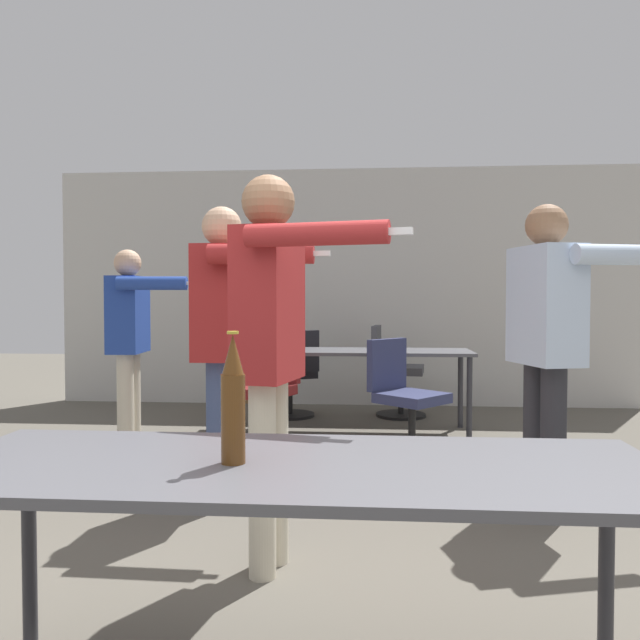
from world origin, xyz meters
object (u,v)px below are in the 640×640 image
Objects in this scene: person_far_watching at (225,325)px; person_right_polo at (130,330)px; person_left_plaid at (272,329)px; office_chair_side_rolled at (394,373)px; person_near_casual at (548,328)px; office_chair_mid_tucked at (264,394)px; office_chair_near_pushed at (404,400)px; office_chair_far_right at (292,377)px; beer_bottle at (233,401)px.

person_right_polo is at bearing -137.92° from person_far_watching.
office_chair_side_rolled is at bearing -178.61° from person_left_plaid.
person_near_casual reaches higher than office_chair_side_rolled.
person_left_plaid reaches higher than office_chair_side_rolled.
person_right_polo is at bearing -133.54° from person_left_plaid.
office_chair_mid_tucked is (-0.42, 2.27, -0.64)m from person_left_plaid.
person_far_watching reaches higher than office_chair_mid_tucked.
office_chair_near_pushed is 1.14m from office_chair_mid_tucked.
office_chair_far_right is at bearing -66.45° from office_chair_mid_tucked.
person_left_plaid is at bearing -110.50° from office_chair_far_right.
person_near_casual is at bearing 21.52° from office_chair_side_rolled.
person_far_watching reaches higher than person_near_casual.
person_right_polo reaches higher than office_chair_far_right.
office_chair_near_pushed is 0.95× the size of office_chair_mid_tucked.
office_chair_side_rolled is 1.89m from office_chair_mid_tucked.
person_near_casual reaches higher than office_chair_near_pushed.
person_far_watching is 1.88× the size of office_chair_mid_tucked.
person_left_plaid reaches higher than person_near_casual.
beer_bottle is at bearing -0.68° from office_chair_side_rolled.
office_chair_mid_tucked is (-1.14, -0.01, 0.04)m from office_chair_near_pushed.
person_right_polo is 1.81× the size of office_chair_near_pushed.
person_right_polo is 1.79× the size of office_chair_far_right.
office_chair_far_right is 0.96× the size of office_chair_mid_tucked.
office_chair_mid_tucked is 2.52× the size of beer_bottle.
person_far_watching is at bearing -14.67° from office_chair_side_rolled.
person_left_plaid is at bearing 25.90° from person_far_watching.
beer_bottle is at bearing 30.14° from office_chair_near_pushed.
person_far_watching is 1.09× the size of person_right_polo.
person_near_casual is 1.08× the size of person_right_polo.
beer_bottle is (0.47, -3.29, 0.49)m from office_chair_mid_tucked.
office_chair_side_rolled is 1.00× the size of office_chair_mid_tucked.
office_chair_mid_tucked is at bearing 89.82° from person_right_polo.
person_far_watching is 2.77m from office_chair_far_right.
office_chair_mid_tucked is (-1.12, -1.53, -0.00)m from office_chair_side_rolled.
office_chair_near_pushed is at bearing 78.52° from beer_bottle.
person_near_casual is at bearing 61.73° from person_right_polo.
person_right_polo is at bearing 115.99° from beer_bottle.
person_far_watching is 1.95× the size of office_chair_far_right.
person_right_polo reaches higher than office_chair_near_pushed.
office_chair_far_right is 1.36m from office_chair_mid_tucked.
person_right_polo is 2.78m from office_chair_side_rolled.
person_right_polo reaches higher than office_chair_side_rolled.
beer_bottle is (1.56, -3.21, -0.04)m from person_right_polo.
person_left_plaid is 2.39m from office_chair_mid_tucked.
person_far_watching is at bearing 103.86° from beer_bottle.
office_chair_far_right is at bearing -99.75° from office_chair_near_pushed.
beer_bottle is (-0.64, -4.82, 0.48)m from office_chair_side_rolled.
beer_bottle is (0.05, -1.02, -0.16)m from person_left_plaid.
beer_bottle is at bearing 124.34° from office_chair_mid_tucked.
office_chair_side_rolled is (1.13, 2.85, -0.62)m from person_far_watching.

